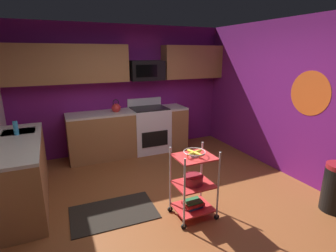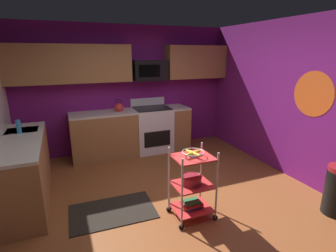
{
  "view_description": "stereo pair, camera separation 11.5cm",
  "coord_description": "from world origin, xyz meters",
  "px_view_note": "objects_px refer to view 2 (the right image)",
  "views": [
    {
      "loc": [
        -1.4,
        -2.94,
        2.05
      ],
      "look_at": [
        0.06,
        0.29,
        1.05
      ],
      "focal_mm": 27.91,
      "sensor_mm": 36.0,
      "label": 1
    },
    {
      "loc": [
        -1.29,
        -2.99,
        2.05
      ],
      "look_at": [
        0.06,
        0.29,
        1.05
      ],
      "focal_mm": 27.91,
      "sensor_mm": 36.0,
      "label": 2
    }
  ],
  "objects_px": {
    "oven_range": "(152,129)",
    "rolling_cart": "(192,184)",
    "microwave": "(149,70)",
    "mixing_bowl_large": "(192,180)",
    "book_stack": "(192,204)",
    "dish_soap_bottle": "(19,127)",
    "fruit_bowl": "(193,153)",
    "kettle": "(119,107)"
  },
  "relations": [
    {
      "from": "mixing_bowl_large",
      "to": "dish_soap_bottle",
      "type": "bearing_deg",
      "value": 142.51
    },
    {
      "from": "rolling_cart",
      "to": "mixing_bowl_large",
      "type": "bearing_deg",
      "value": 180.0
    },
    {
      "from": "oven_range",
      "to": "dish_soap_bottle",
      "type": "height_order",
      "value": "dish_soap_bottle"
    },
    {
      "from": "microwave",
      "to": "mixing_bowl_large",
      "type": "bearing_deg",
      "value": -97.23
    },
    {
      "from": "oven_range",
      "to": "rolling_cart",
      "type": "height_order",
      "value": "oven_range"
    },
    {
      "from": "microwave",
      "to": "dish_soap_bottle",
      "type": "distance_m",
      "value": 2.65
    },
    {
      "from": "mixing_bowl_large",
      "to": "kettle",
      "type": "xyz_separation_m",
      "value": [
        -0.36,
        2.47,
        0.48
      ]
    },
    {
      "from": "oven_range",
      "to": "rolling_cart",
      "type": "xyz_separation_m",
      "value": [
        -0.32,
        -2.48,
        -0.03
      ]
    },
    {
      "from": "book_stack",
      "to": "dish_soap_bottle",
      "type": "height_order",
      "value": "dish_soap_bottle"
    },
    {
      "from": "book_stack",
      "to": "dish_soap_bottle",
      "type": "relative_size",
      "value": 1.28
    },
    {
      "from": "microwave",
      "to": "fruit_bowl",
      "type": "xyz_separation_m",
      "value": [
        -0.32,
        -2.58,
        -0.82
      ]
    },
    {
      "from": "kettle",
      "to": "rolling_cart",
      "type": "bearing_deg",
      "value": -81.5
    },
    {
      "from": "fruit_bowl",
      "to": "kettle",
      "type": "height_order",
      "value": "kettle"
    },
    {
      "from": "oven_range",
      "to": "dish_soap_bottle",
      "type": "distance_m",
      "value": 2.58
    },
    {
      "from": "microwave",
      "to": "fruit_bowl",
      "type": "relative_size",
      "value": 2.57
    },
    {
      "from": "rolling_cart",
      "to": "mixing_bowl_large",
      "type": "xyz_separation_m",
      "value": [
        -0.01,
        0.0,
        0.07
      ]
    },
    {
      "from": "fruit_bowl",
      "to": "book_stack",
      "type": "bearing_deg",
      "value": 75.96
    },
    {
      "from": "book_stack",
      "to": "microwave",
      "type": "bearing_deg",
      "value": 82.9
    },
    {
      "from": "book_stack",
      "to": "kettle",
      "type": "distance_m",
      "value": 2.63
    },
    {
      "from": "rolling_cart",
      "to": "microwave",
      "type": "bearing_deg",
      "value": 82.9
    },
    {
      "from": "book_stack",
      "to": "mixing_bowl_large",
      "type": "bearing_deg",
      "value": -180.0
    },
    {
      "from": "oven_range",
      "to": "mixing_bowl_large",
      "type": "bearing_deg",
      "value": -97.54
    },
    {
      "from": "mixing_bowl_large",
      "to": "book_stack",
      "type": "relative_size",
      "value": 0.98
    },
    {
      "from": "rolling_cart",
      "to": "dish_soap_bottle",
      "type": "distance_m",
      "value": 2.61
    },
    {
      "from": "fruit_bowl",
      "to": "book_stack",
      "type": "relative_size",
      "value": 1.06
    },
    {
      "from": "mixing_bowl_large",
      "to": "dish_soap_bottle",
      "type": "height_order",
      "value": "dish_soap_bottle"
    },
    {
      "from": "microwave",
      "to": "dish_soap_bottle",
      "type": "bearing_deg",
      "value": -156.18
    },
    {
      "from": "fruit_bowl",
      "to": "dish_soap_bottle",
      "type": "distance_m",
      "value": 2.55
    },
    {
      "from": "fruit_bowl",
      "to": "kettle",
      "type": "xyz_separation_m",
      "value": [
        -0.37,
        2.47,
        0.12
      ]
    },
    {
      "from": "kettle",
      "to": "dish_soap_bottle",
      "type": "bearing_deg",
      "value": -150.74
    },
    {
      "from": "oven_range",
      "to": "kettle",
      "type": "distance_m",
      "value": 0.86
    },
    {
      "from": "fruit_bowl",
      "to": "mixing_bowl_large",
      "type": "bearing_deg",
      "value": 180.0
    },
    {
      "from": "book_stack",
      "to": "dish_soap_bottle",
      "type": "distance_m",
      "value": 2.68
    },
    {
      "from": "rolling_cart",
      "to": "book_stack",
      "type": "relative_size",
      "value": 3.58
    },
    {
      "from": "fruit_bowl",
      "to": "dish_soap_bottle",
      "type": "bearing_deg",
      "value": 142.6
    },
    {
      "from": "microwave",
      "to": "fruit_bowl",
      "type": "bearing_deg",
      "value": -97.1
    },
    {
      "from": "oven_range",
      "to": "microwave",
      "type": "height_order",
      "value": "microwave"
    },
    {
      "from": "mixing_bowl_large",
      "to": "kettle",
      "type": "distance_m",
      "value": 2.54
    },
    {
      "from": "oven_range",
      "to": "kettle",
      "type": "relative_size",
      "value": 4.17
    },
    {
      "from": "kettle",
      "to": "microwave",
      "type": "bearing_deg",
      "value": 8.92
    },
    {
      "from": "fruit_bowl",
      "to": "book_stack",
      "type": "xyz_separation_m",
      "value": [
        0.0,
        0.0,
        -0.7
      ]
    },
    {
      "from": "book_stack",
      "to": "dish_soap_bottle",
      "type": "xyz_separation_m",
      "value": [
        -2.02,
        1.55,
        0.84
      ]
    }
  ]
}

